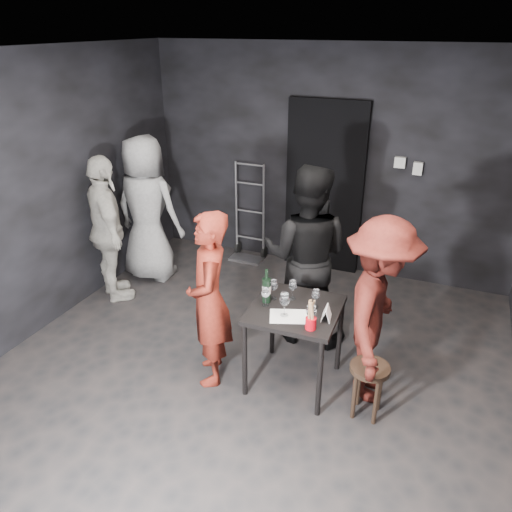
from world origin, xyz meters
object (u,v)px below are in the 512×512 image
at_px(tasting_table, 295,318).
at_px(bystander_grey, 146,198).
at_px(woman_black, 307,241).
at_px(breadstick_cup, 311,315).
at_px(stool, 369,377).
at_px(man_maroon, 379,307).
at_px(hand_truck, 249,242).
at_px(server_red, 209,297).
at_px(bystander_cream, 107,223).
at_px(wine_bottle, 266,290).

height_order(tasting_table, bystander_grey, bystander_grey).
height_order(woman_black, breadstick_cup, woman_black).
distance_m(tasting_table, stool, 0.75).
bearing_deg(tasting_table, man_maroon, 10.35).
xyz_separation_m(stool, man_maroon, (-0.02, 0.28, 0.48)).
distance_m(hand_truck, tasting_table, 2.62).
bearing_deg(server_red, man_maroon, 75.79).
height_order(bystander_cream, wine_bottle, bystander_cream).
xyz_separation_m(bystander_cream, wine_bottle, (2.11, -0.63, -0.04)).
xyz_separation_m(woman_black, bystander_cream, (-2.23, -0.10, -0.13)).
height_order(server_red, bystander_cream, bystander_cream).
relative_size(hand_truck, wine_bottle, 4.24).
height_order(server_red, bystander_grey, bystander_grey).
relative_size(hand_truck, man_maroon, 0.76).
relative_size(hand_truck, woman_black, 0.62).
distance_m(bystander_grey, wine_bottle, 2.37).
bearing_deg(man_maroon, stool, -177.65).
bearing_deg(woman_black, bystander_cream, -2.65).
xyz_separation_m(hand_truck, server_red, (0.68, -2.39, 0.58)).
distance_m(hand_truck, woman_black, 2.07).
bearing_deg(breadstick_cup, wine_bottle, 151.90).
bearing_deg(woman_black, bystander_grey, -18.78).
height_order(stool, man_maroon, man_maroon).
bearing_deg(bystander_cream, man_maroon, -149.65).
distance_m(woman_black, wine_bottle, 0.76).
distance_m(server_red, bystander_cream, 1.88).
height_order(hand_truck, tasting_table, hand_truck).
xyz_separation_m(server_red, bystander_cream, (-1.68, 0.83, 0.10)).
xyz_separation_m(tasting_table, server_red, (-0.69, -0.20, 0.16)).
distance_m(tasting_table, bystander_grey, 2.61).
xyz_separation_m(woman_black, breadstick_cup, (0.35, -0.97, -0.16)).
height_order(hand_truck, bystander_grey, bystander_grey).
bearing_deg(hand_truck, bystander_cream, -122.55).
xyz_separation_m(tasting_table, man_maroon, (0.65, 0.12, 0.19)).
relative_size(tasting_table, wine_bottle, 2.48).
distance_m(wine_bottle, breadstick_cup, 0.52).
bearing_deg(wine_bottle, bystander_cream, 163.36).
xyz_separation_m(stool, wine_bottle, (-0.93, 0.16, 0.50)).
distance_m(tasting_table, breadstick_cup, 0.39).
xyz_separation_m(tasting_table, bystander_grey, (-2.27, 1.24, 0.37)).
bearing_deg(bystander_cream, bystander_grey, -59.41).
relative_size(bystander_grey, breadstick_cup, 7.74).
distance_m(stool, woman_black, 1.38).
bearing_deg(tasting_table, wine_bottle, 179.97).
bearing_deg(server_red, stool, 64.07).
relative_size(man_maroon, wine_bottle, 5.57).
bearing_deg(bystander_cream, tasting_table, -154.94).
bearing_deg(woman_black, tasting_table, 95.94).
distance_m(stool, breadstick_cup, 0.70).
bearing_deg(bystander_grey, man_maroon, 160.04).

